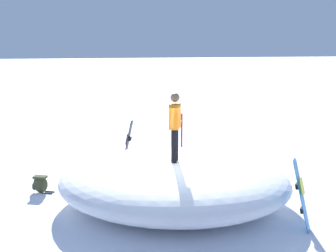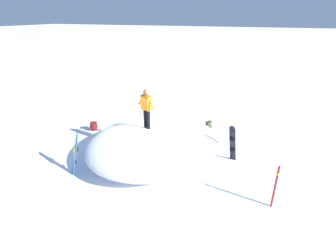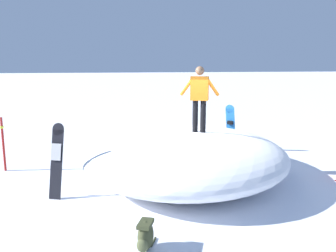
{
  "view_description": "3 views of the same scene",
  "coord_description": "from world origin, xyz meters",
  "views": [
    {
      "loc": [
        -9.06,
        2.48,
        3.91
      ],
      "look_at": [
        0.57,
        0.05,
        1.97
      ],
      "focal_mm": 44.4,
      "sensor_mm": 36.0,
      "label": 1
    },
    {
      "loc": [
        4.43,
        -8.51,
        5.49
      ],
      "look_at": [
        1.1,
        0.07,
        1.37
      ],
      "focal_mm": 26.78,
      "sensor_mm": 36.0,
      "label": 2
    },
    {
      "loc": [
        2.86,
        8.05,
        2.86
      ],
      "look_at": [
        0.99,
        -0.19,
        1.33
      ],
      "focal_mm": 36.29,
      "sensor_mm": 36.0,
      "label": 3
    }
  ],
  "objects": [
    {
      "name": "ground",
      "position": [
        0.0,
        0.0,
        0.0
      ],
      "size": [
        240.0,
        240.0,
        0.0
      ],
      "primitive_type": "plane",
      "color": "white"
    },
    {
      "name": "snowboarder_standing",
      "position": [
        0.21,
        -0.03,
        2.12
      ],
      "size": [
        0.95,
        0.49,
        1.64
      ],
      "color": "black",
      "rests_on": "snow_mound"
    },
    {
      "name": "backpack_far",
      "position": [
        2.12,
        3.21,
        0.24
      ],
      "size": [
        0.42,
        0.62,
        0.48
      ],
      "color": "#383D23",
      "rests_on": "ground"
    },
    {
      "name": "snowboard_secondary_upright",
      "position": [
        -1.64,
        -2.31,
        0.82
      ],
      "size": [
        0.49,
        0.5,
        1.58
      ],
      "color": "#2672BF",
      "rests_on": "ground"
    },
    {
      "name": "snowboard_primary_upright",
      "position": [
        3.64,
        0.59,
        0.83
      ],
      "size": [
        0.39,
        0.44,
        1.62
      ],
      "color": "black",
      "rests_on": "ground"
    },
    {
      "name": "snow_mound",
      "position": [
        0.54,
        -0.1,
        0.59
      ],
      "size": [
        6.95,
        7.28,
        1.18
      ],
      "primitive_type": "ellipsoid",
      "rotation": [
        0.0,
        0.0,
        1.17
      ],
      "color": "white",
      "rests_on": "ground"
    },
    {
      "name": "trail_marker_pole",
      "position": [
        5.22,
        -1.65,
        0.78
      ],
      "size": [
        0.1,
        0.1,
        1.48
      ],
      "color": "#A51E19",
      "rests_on": "ground"
    }
  ]
}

